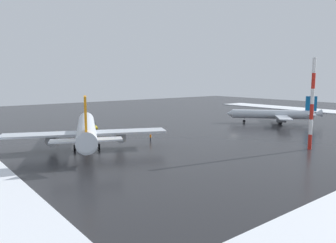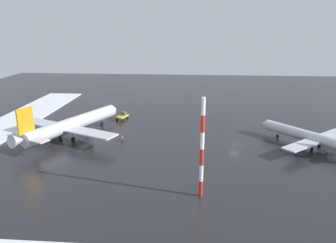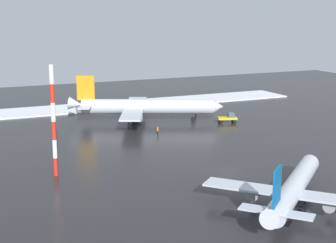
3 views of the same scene
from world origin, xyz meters
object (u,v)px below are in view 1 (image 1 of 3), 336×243
at_px(antenna_mast, 312,104).
at_px(pushback_tug, 93,127).
at_px(airplane_distant_tail, 274,114).
at_px(ground_crew_by_nose_gear, 150,137).
at_px(airplane_foreground_jet, 86,130).
at_px(ground_crew_beside_wing, 57,134).
at_px(ground_crew_near_tug, 86,147).

bearing_deg(antenna_mast, pushback_tug, 117.20).
bearing_deg(airplane_distant_tail, ground_crew_by_nose_gear, 48.65).
xyz_separation_m(airplane_foreground_jet, pushback_tug, (9.94, 18.10, -2.46)).
relative_size(ground_crew_beside_wing, antenna_mast, 0.09).
distance_m(airplane_foreground_jet, ground_crew_near_tug, 4.69).
bearing_deg(ground_crew_by_nose_gear, ground_crew_beside_wing, 13.11).
bearing_deg(pushback_tug, ground_crew_by_nose_gear, -148.83).
relative_size(pushback_tug, antenna_mast, 0.28).
relative_size(ground_crew_near_tug, ground_crew_beside_wing, 1.00).
distance_m(airplane_distant_tail, ground_crew_beside_wing, 64.93).
xyz_separation_m(ground_crew_near_tug, ground_crew_by_nose_gear, (15.95, 0.96, 0.00)).
xyz_separation_m(airplane_foreground_jet, ground_crew_by_nose_gear, (14.23, -2.41, -2.77)).
distance_m(pushback_tug, ground_crew_beside_wing, 11.21).
height_order(ground_crew_beside_wing, antenna_mast, antenna_mast).
bearing_deg(airplane_distant_tail, antenna_mast, 92.95).
bearing_deg(pushback_tug, airplane_foreground_jet, 170.59).
relative_size(airplane_foreground_jet, ground_crew_by_nose_gear, 21.03).
height_order(pushback_tug, ground_crew_beside_wing, pushback_tug).
bearing_deg(antenna_mast, ground_crew_beside_wing, 128.51).
height_order(ground_crew_by_nose_gear, antenna_mast, antenna_mast).
xyz_separation_m(airplane_foreground_jet, ground_crew_beside_wing, (-0.77, 14.83, -2.77)).
bearing_deg(ground_crew_near_tug, ground_crew_beside_wing, 112.20).
relative_size(airplane_foreground_jet, ground_crew_beside_wing, 21.03).
bearing_deg(airplane_distant_tail, pushback_tug, 27.12).
distance_m(airplane_distant_tail, ground_crew_by_nose_gear, 47.50).
xyz_separation_m(airplane_distant_tail, antenna_mast, (-27.46, -26.39, 6.24)).
bearing_deg(ground_crew_by_nose_gear, antenna_mast, -171.12).
relative_size(airplane_foreground_jet, airplane_distant_tail, 1.52).
bearing_deg(airplane_foreground_jet, pushback_tug, -4.27).
bearing_deg(ground_crew_near_tug, ground_crew_by_nose_gear, 28.62).
distance_m(pushback_tug, ground_crew_near_tug, 24.44).
height_order(airplane_foreground_jet, antenna_mast, antenna_mast).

